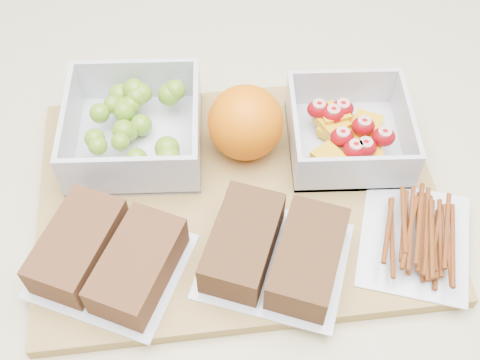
{
  "coord_description": "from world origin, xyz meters",
  "views": [
    {
      "loc": [
        -0.03,
        -0.37,
        1.44
      ],
      "look_at": [
        -0.02,
        0.0,
        0.93
      ],
      "focal_mm": 45.0,
      "sensor_mm": 36.0,
      "label": 1
    }
  ],
  "objects_px": {
    "fruit_container": "(348,133)",
    "orange": "(246,123)",
    "grape_container": "(136,126)",
    "sandwich_bag_left": "(108,256)",
    "sandwich_bag_center": "(275,251)",
    "pretzel_bag": "(417,233)",
    "cutting_board": "(239,197)"
  },
  "relations": [
    {
      "from": "fruit_container",
      "to": "orange",
      "type": "distance_m",
      "value": 0.11
    },
    {
      "from": "fruit_container",
      "to": "grape_container",
      "type": "bearing_deg",
      "value": 176.76
    },
    {
      "from": "fruit_container",
      "to": "sandwich_bag_left",
      "type": "xyz_separation_m",
      "value": [
        -0.25,
        -0.14,
        -0.0
      ]
    },
    {
      "from": "fruit_container",
      "to": "sandwich_bag_center",
      "type": "bearing_deg",
      "value": -122.0
    },
    {
      "from": "sandwich_bag_left",
      "to": "pretzel_bag",
      "type": "bearing_deg",
      "value": 3.62
    },
    {
      "from": "cutting_board",
      "to": "grape_container",
      "type": "height_order",
      "value": "grape_container"
    },
    {
      "from": "orange",
      "to": "grape_container",
      "type": "bearing_deg",
      "value": 174.2
    },
    {
      "from": "sandwich_bag_center",
      "to": "pretzel_bag",
      "type": "relative_size",
      "value": 1.11
    },
    {
      "from": "orange",
      "to": "cutting_board",
      "type": "bearing_deg",
      "value": -98.51
    },
    {
      "from": "grape_container",
      "to": "pretzel_bag",
      "type": "xyz_separation_m",
      "value": [
        0.28,
        -0.14,
        -0.01
      ]
    },
    {
      "from": "sandwich_bag_left",
      "to": "sandwich_bag_center",
      "type": "xyz_separation_m",
      "value": [
        0.16,
        0.0,
        0.0
      ]
    },
    {
      "from": "cutting_board",
      "to": "fruit_container",
      "type": "height_order",
      "value": "fruit_container"
    },
    {
      "from": "grape_container",
      "to": "sandwich_bag_center",
      "type": "bearing_deg",
      "value": -47.82
    },
    {
      "from": "cutting_board",
      "to": "fruit_container",
      "type": "xyz_separation_m",
      "value": [
        0.12,
        0.06,
        0.03
      ]
    },
    {
      "from": "cutting_board",
      "to": "sandwich_bag_left",
      "type": "distance_m",
      "value": 0.15
    },
    {
      "from": "sandwich_bag_center",
      "to": "cutting_board",
      "type": "bearing_deg",
      "value": 111.17
    },
    {
      "from": "fruit_container",
      "to": "pretzel_bag",
      "type": "xyz_separation_m",
      "value": [
        0.05,
        -0.13,
        -0.01
      ]
    },
    {
      "from": "grape_container",
      "to": "orange",
      "type": "height_order",
      "value": "orange"
    },
    {
      "from": "cutting_board",
      "to": "orange",
      "type": "height_order",
      "value": "orange"
    },
    {
      "from": "grape_container",
      "to": "orange",
      "type": "relative_size",
      "value": 1.75
    },
    {
      "from": "grape_container",
      "to": "pretzel_bag",
      "type": "height_order",
      "value": "grape_container"
    },
    {
      "from": "cutting_board",
      "to": "fruit_container",
      "type": "bearing_deg",
      "value": 21.65
    },
    {
      "from": "sandwich_bag_left",
      "to": "fruit_container",
      "type": "bearing_deg",
      "value": 30.15
    },
    {
      "from": "sandwich_bag_center",
      "to": "pretzel_bag",
      "type": "distance_m",
      "value": 0.14
    },
    {
      "from": "fruit_container",
      "to": "orange",
      "type": "height_order",
      "value": "orange"
    },
    {
      "from": "fruit_container",
      "to": "orange",
      "type": "relative_size",
      "value": 1.57
    },
    {
      "from": "orange",
      "to": "sandwich_bag_center",
      "type": "bearing_deg",
      "value": -81.09
    },
    {
      "from": "grape_container",
      "to": "fruit_container",
      "type": "bearing_deg",
      "value": -3.24
    },
    {
      "from": "orange",
      "to": "sandwich_bag_left",
      "type": "bearing_deg",
      "value": -133.07
    },
    {
      "from": "fruit_container",
      "to": "pretzel_bag",
      "type": "relative_size",
      "value": 0.84
    },
    {
      "from": "grape_container",
      "to": "pretzel_bag",
      "type": "distance_m",
      "value": 0.32
    },
    {
      "from": "grape_container",
      "to": "sandwich_bag_left",
      "type": "distance_m",
      "value": 0.16
    }
  ]
}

